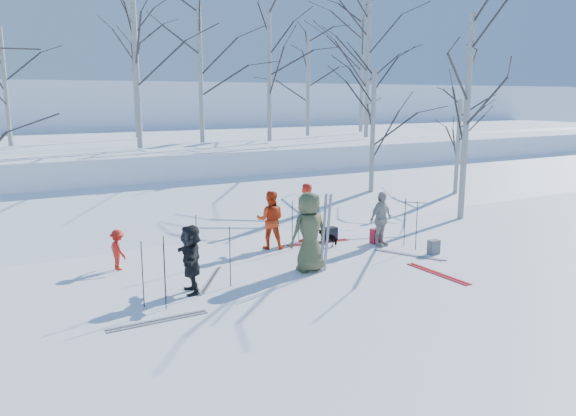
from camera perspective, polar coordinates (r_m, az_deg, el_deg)
ground at (r=13.47m, az=3.18°, el=-6.52°), size 120.00×120.00×0.00m
snow_ramp at (r=19.49m, az=-8.02°, el=-0.57°), size 70.00×9.49×4.12m
snow_plateau at (r=28.80m, az=-15.49°, el=4.66°), size 70.00×18.00×2.20m
far_hill at (r=49.31m, az=-21.70°, el=8.03°), size 90.00×30.00×6.00m
skier_olive_center at (r=13.31m, az=2.19°, el=-2.45°), size 0.95×0.63×1.92m
skier_red_north at (r=16.11m, az=1.76°, el=-0.44°), size 0.73×0.65×1.68m
skier_redor_behind at (r=15.33m, az=-1.80°, el=-1.21°), size 0.98×0.92×1.60m
skier_red_seated at (r=14.11m, az=-16.89°, el=-4.09°), size 0.49×0.70×0.99m
skier_cream_east at (r=15.78m, az=9.42°, el=-1.12°), size 0.97×0.59×1.54m
skier_grey_west at (r=12.07m, az=-9.82°, el=-5.12°), size 0.73×1.44×1.48m
dog at (r=15.76m, az=4.06°, el=-3.05°), size 0.56×0.52×0.45m
upright_ski_left at (r=13.25m, az=3.64°, el=-2.56°), size 0.11×0.17×1.90m
upright_ski_right at (r=13.27m, az=4.05°, el=-2.54°), size 0.09×0.23×1.89m
ski_pair_a at (r=12.99m, az=-7.82°, el=-7.24°), size 1.96×2.09×0.02m
ski_pair_b at (r=10.92m, az=-13.03°, el=-11.10°), size 0.22×1.90×0.02m
ski_pair_c at (r=15.17m, az=12.22°, el=-4.68°), size 1.73×2.06×0.02m
ski_pair_d at (r=13.76m, az=14.97°, el=-6.47°), size 0.28×1.91×0.02m
ski_pair_e at (r=16.08m, az=3.08°, el=-3.53°), size 0.64×1.95×0.02m
ski_pole_a at (r=11.83m, az=-12.42°, el=-5.91°), size 0.02×0.02×1.34m
ski_pole_b at (r=15.94m, az=11.78°, el=-1.44°), size 0.02×0.02×1.34m
ski_pole_c at (r=15.57m, az=1.84°, el=-1.51°), size 0.02×0.02×1.34m
ski_pole_d at (r=13.70m, az=-9.26°, el=-3.43°), size 0.02×0.02×1.34m
ski_pole_e at (r=16.12m, az=1.11°, el=-1.06°), size 0.02×0.02×1.34m
ski_pole_f at (r=11.49m, az=-14.55°, el=-6.54°), size 0.02×0.02×1.34m
ski_pole_g at (r=15.58m, az=12.92°, el=-1.78°), size 0.02×0.02×1.34m
ski_pole_h at (r=12.35m, az=-5.91°, el=-4.97°), size 0.02×0.02×1.34m
ski_pole_i at (r=11.26m, az=-12.42°, el=-6.80°), size 0.02×0.02×1.34m
ski_pole_j at (r=15.28m, az=0.43°, el=-1.74°), size 0.02×0.02×1.34m
backpack_red at (r=16.19m, az=8.96°, el=-2.82°), size 0.32×0.22×0.42m
backpack_grey at (r=15.39m, az=14.58°, el=-3.87°), size 0.30×0.20×0.38m
backpack_dark at (r=16.31m, az=4.38°, el=-2.64°), size 0.34×0.24×0.40m
birch_plateau_a at (r=21.88m, az=-15.21°, el=14.38°), size 5.14×5.14×6.49m
birch_plateau_b at (r=24.09m, az=-8.87°, el=13.17°), size 4.47×4.47×5.53m
birch_plateau_c at (r=24.56m, az=-26.78°, el=10.87°), size 3.75×3.75×4.49m
birch_plateau_d at (r=31.44m, az=7.54°, el=13.98°), size 5.43×5.43×6.89m
birch_plateau_e at (r=27.20m, az=8.11°, el=13.93°), size 5.12×5.12×6.45m
birch_plateau_h at (r=27.95m, az=2.05°, el=12.18°), size 3.90×3.90×4.72m
birch_plateau_i at (r=27.82m, az=-15.29°, el=12.55°), size 4.41×4.41×5.45m
birch_plateau_j at (r=24.60m, az=-1.92°, el=13.29°), size 4.50×4.50×5.57m
birch_edge_b at (r=19.72m, az=17.66°, el=8.58°), size 5.31×5.31×6.73m
birch_edge_c at (r=23.20m, az=16.84°, el=5.59°), size 3.41×3.41×4.02m
birch_edge_e at (r=21.37m, az=8.58°, el=6.92°), size 4.15×4.15×5.08m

